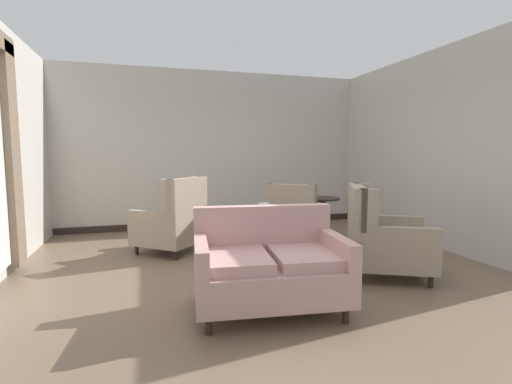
{
  "coord_description": "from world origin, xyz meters",
  "views": [
    {
      "loc": [
        -1.33,
        -4.2,
        1.44
      ],
      "look_at": [
        0.02,
        0.32,
        0.95
      ],
      "focal_mm": 26.31,
      "sensor_mm": 36.0,
      "label": 1
    }
  ],
  "objects_px": {
    "armchair_near_sideboard": "(294,218)",
    "side_table": "(324,214)",
    "settee": "(269,267)",
    "armchair_near_window": "(382,239)",
    "porcelain_vase": "(264,219)",
    "coffee_table": "(262,237)",
    "armchair_beside_settee": "(174,221)"
  },
  "relations": [
    {
      "from": "armchair_near_sideboard",
      "to": "side_table",
      "type": "relative_size",
      "value": 1.58
    },
    {
      "from": "settee",
      "to": "armchair_near_window",
      "type": "height_order",
      "value": "armchair_near_window"
    },
    {
      "from": "armchair_near_window",
      "to": "side_table",
      "type": "xyz_separation_m",
      "value": [
        0.19,
        1.88,
        -0.01
      ]
    },
    {
      "from": "settee",
      "to": "armchair_near_window",
      "type": "relative_size",
      "value": 1.21
    },
    {
      "from": "armchair_near_sideboard",
      "to": "side_table",
      "type": "xyz_separation_m",
      "value": [
        0.62,
        0.21,
        -0.0
      ]
    },
    {
      "from": "porcelain_vase",
      "to": "settee",
      "type": "xyz_separation_m",
      "value": [
        -0.31,
        -1.13,
        -0.24
      ]
    },
    {
      "from": "coffee_table",
      "to": "porcelain_vase",
      "type": "height_order",
      "value": "porcelain_vase"
    },
    {
      "from": "coffee_table",
      "to": "porcelain_vase",
      "type": "bearing_deg",
      "value": -71.1
    },
    {
      "from": "porcelain_vase",
      "to": "armchair_beside_settee",
      "type": "height_order",
      "value": "armchair_beside_settee"
    },
    {
      "from": "coffee_table",
      "to": "armchair_beside_settee",
      "type": "relative_size",
      "value": 0.77
    },
    {
      "from": "porcelain_vase",
      "to": "armchair_near_sideboard",
      "type": "distance_m",
      "value": 1.37
    },
    {
      "from": "armchair_beside_settee",
      "to": "coffee_table",
      "type": "bearing_deg",
      "value": 82.98
    },
    {
      "from": "coffee_table",
      "to": "armchair_beside_settee",
      "type": "xyz_separation_m",
      "value": [
        -0.98,
        1.08,
        0.06
      ]
    },
    {
      "from": "armchair_near_window",
      "to": "side_table",
      "type": "distance_m",
      "value": 1.89
    },
    {
      "from": "armchair_near_sideboard",
      "to": "armchair_beside_settee",
      "type": "bearing_deg",
      "value": 32.61
    },
    {
      "from": "settee",
      "to": "coffee_table",
      "type": "bearing_deg",
      "value": 82.47
    },
    {
      "from": "armchair_beside_settee",
      "to": "side_table",
      "type": "relative_size",
      "value": 1.63
    },
    {
      "from": "armchair_beside_settee",
      "to": "armchair_near_sideboard",
      "type": "bearing_deg",
      "value": 128.93
    },
    {
      "from": "coffee_table",
      "to": "settee",
      "type": "relative_size",
      "value": 0.61
    },
    {
      "from": "porcelain_vase",
      "to": "settee",
      "type": "bearing_deg",
      "value": -105.38
    },
    {
      "from": "armchair_near_sideboard",
      "to": "armchair_beside_settee",
      "type": "relative_size",
      "value": 0.97
    },
    {
      "from": "side_table",
      "to": "settee",
      "type": "bearing_deg",
      "value": -126.18
    },
    {
      "from": "porcelain_vase",
      "to": "settee",
      "type": "height_order",
      "value": "settee"
    },
    {
      "from": "armchair_near_sideboard",
      "to": "side_table",
      "type": "bearing_deg",
      "value": -126.78
    },
    {
      "from": "coffee_table",
      "to": "armchair_near_window",
      "type": "xyz_separation_m",
      "value": [
        1.28,
        -0.64,
        0.04
      ]
    },
    {
      "from": "armchair_near_window",
      "to": "side_table",
      "type": "relative_size",
      "value": 1.71
    },
    {
      "from": "armchair_beside_settee",
      "to": "armchair_near_window",
      "type": "relative_size",
      "value": 0.95
    },
    {
      "from": "settee",
      "to": "armchair_near_window",
      "type": "xyz_separation_m",
      "value": [
        1.58,
        0.54,
        0.03
      ]
    },
    {
      "from": "armchair_beside_settee",
      "to": "porcelain_vase",
      "type": "bearing_deg",
      "value": 82.23
    },
    {
      "from": "coffee_table",
      "to": "armchair_near_window",
      "type": "bearing_deg",
      "value": -26.56
    },
    {
      "from": "porcelain_vase",
      "to": "settee",
      "type": "distance_m",
      "value": 1.2
    },
    {
      "from": "coffee_table",
      "to": "armchair_near_sideboard",
      "type": "distance_m",
      "value": 1.33
    }
  ]
}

